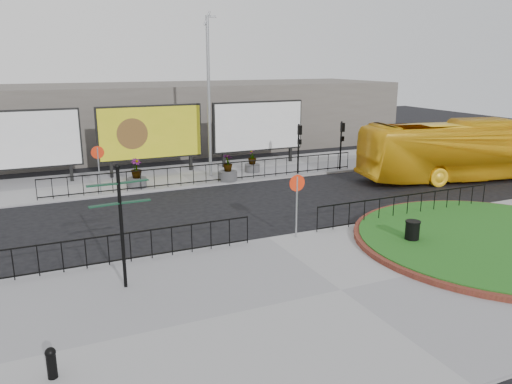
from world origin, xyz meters
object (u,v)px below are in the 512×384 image
planter_a (137,177)px  planter_b (228,172)px  billboard_mid (151,133)px  litter_bin (412,233)px  lamp_post (209,95)px  fingerpost_sign (121,214)px  bollard (51,361)px  bus (465,150)px  planter_c (252,164)px

planter_a → planter_b: bearing=-6.0°
billboard_mid → planter_a: size_ratio=3.94×
litter_bin → planter_a: size_ratio=0.58×
lamp_post → fingerpost_sign: 15.23m
lamp_post → litter_bin: 14.83m
bollard → litter_bin: bearing=14.1°
bus → planter_b: bus is taller
planter_b → bollard: bearing=-123.0°
planter_b → planter_c: size_ratio=1.10×
litter_bin → planter_c: planter_c is taller
lamp_post → planter_b: (0.49, -1.55, -4.18)m
planter_c → litter_bin: bearing=-88.7°
billboard_mid → bus: (16.27, -8.41, -0.87)m
planter_a → planter_b: size_ratio=1.03×
lamp_post → planter_b: bearing=-72.4°
bollard → planter_c: 20.96m
bollard → planter_b: size_ratio=0.47×
lamp_post → bollard: 19.99m
lamp_post → fingerpost_sign: bearing=-119.1°
billboard_mid → planter_c: 6.34m
planter_a → planter_b: (5.03, -0.53, -0.05)m
bus → planter_c: bearing=70.1°
lamp_post → fingerpost_sign: (-7.31, -13.14, -2.42)m
litter_bin → bus: 12.74m
billboard_mid → planter_a: 3.86m
billboard_mid → planter_a: bearing=-117.1°
planter_b → lamp_post: bearing=107.6°
fingerpost_sign → planter_c: fingerpost_sign is taller
fingerpost_sign → bus: (20.57, 6.71, -0.68)m
billboard_mid → bollard: billboard_mid is taller
planter_a → planter_c: bearing=8.1°
fingerpost_sign → planter_b: fingerpost_sign is taller
planter_a → planter_c: 7.29m
bus → planter_a: bearing=84.5°
lamp_post → bus: bearing=-25.9°
bollard → planter_c: bearing=54.3°
fingerpost_sign → bollard: size_ratio=5.24×
lamp_post → bollard: size_ratio=12.78×
lamp_post → litter_bin: lamp_post is taller
bollard → bus: bearing=24.9°
fingerpost_sign → planter_a: fingerpost_sign is taller
planter_b → fingerpost_sign: bearing=-123.9°
lamp_post → litter_bin: (2.99, -13.89, -4.24)m
lamp_post → planter_c: 4.99m
billboard_mid → bus: billboard_mid is taller
planter_b → planter_c: 2.68m
bollard → litter_bin: 12.92m
billboard_mid → lamp_post: 4.23m
lamp_post → planter_a: (-4.54, -1.02, -4.13)m
lamp_post → bus: 15.06m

